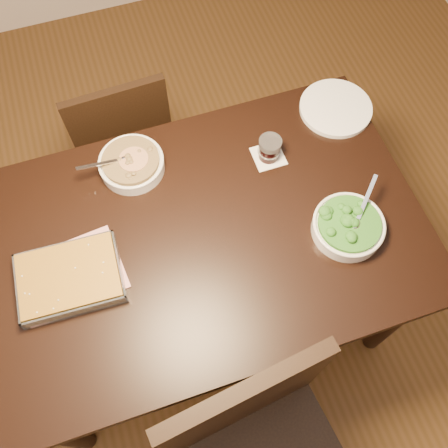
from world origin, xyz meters
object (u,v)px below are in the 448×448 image
(baking_dish, at_px, (70,278))
(wine_tumbler, at_px, (270,148))
(table, at_px, (202,247))
(stew_bowl, at_px, (132,163))
(chair_far, at_px, (122,132))
(broccoli_bowl, at_px, (348,226))
(dinner_plate, at_px, (336,108))

(baking_dish, bearing_deg, wine_tumbler, 20.58)
(table, xyz_separation_m, baking_dish, (-0.41, -0.02, 0.12))
(wine_tumbler, bearing_deg, stew_bowl, 167.41)
(stew_bowl, bearing_deg, chair_far, 89.93)
(table, height_order, wine_tumbler, wine_tumbler)
(stew_bowl, height_order, broccoli_bowl, broccoli_bowl)
(stew_bowl, height_order, baking_dish, stew_bowl)
(chair_far, bearing_deg, dinner_plate, 150.32)
(stew_bowl, bearing_deg, broccoli_bowl, -37.17)
(table, xyz_separation_m, wine_tumbler, (0.30, 0.21, 0.14))
(table, height_order, dinner_plate, dinner_plate)
(baking_dish, xyz_separation_m, wine_tumbler, (0.71, 0.23, 0.02))
(baking_dish, bearing_deg, table, 5.94)
(table, relative_size, stew_bowl, 5.84)
(stew_bowl, relative_size, broccoli_bowl, 1.07)
(stew_bowl, height_order, chair_far, stew_bowl)
(broccoli_bowl, bearing_deg, stew_bowl, 142.83)
(stew_bowl, relative_size, wine_tumbler, 2.81)
(chair_far, bearing_deg, baking_dish, 67.01)
(baking_dish, xyz_separation_m, dinner_plate, (1.01, 0.34, -0.02))
(dinner_plate, xyz_separation_m, chair_far, (-0.74, 0.38, -0.30))
(baking_dish, bearing_deg, chair_far, 72.27)
(dinner_plate, bearing_deg, table, -152.22)
(dinner_plate, bearing_deg, stew_bowl, -179.20)
(table, relative_size, wine_tumbler, 16.45)
(stew_bowl, height_order, dinner_plate, stew_bowl)
(wine_tumbler, bearing_deg, dinner_plate, 20.35)
(table, bearing_deg, dinner_plate, 27.78)
(table, xyz_separation_m, dinner_plate, (0.60, 0.32, 0.10))
(baking_dish, height_order, chair_far, chair_far)
(table, height_order, chair_far, chair_far)
(stew_bowl, bearing_deg, baking_dish, -129.16)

